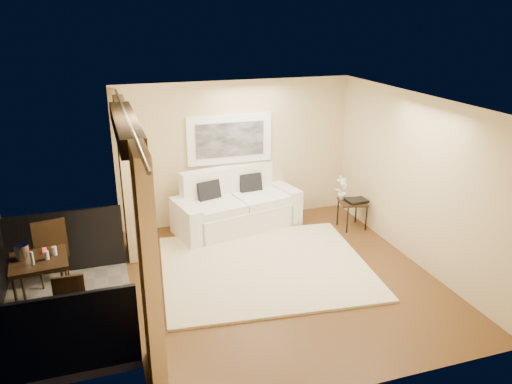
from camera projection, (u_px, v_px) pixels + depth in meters
floor at (282, 278)px, 7.68m from camera, size 5.00×5.00×0.00m
room_shell at (126, 126)px, 6.20m from camera, size 5.00×6.40×5.00m
balcony at (51, 304)px, 6.66m from camera, size 1.81×2.60×1.17m
curtains at (135, 214)px, 6.61m from camera, size 0.16×4.80×2.64m
artwork at (230, 139)px, 9.29m from camera, size 1.62×0.07×0.92m
rug at (265, 267)px, 7.97m from camera, size 3.49×3.11×0.04m
sofa at (235, 207)px, 9.38m from camera, size 2.46×1.45×1.11m
side_table at (353, 204)px, 9.32m from camera, size 0.59×0.59×0.53m
tray at (357, 201)px, 9.25m from camera, size 0.40×0.30×0.05m
orchid at (342, 188)px, 9.29m from camera, size 0.29×0.24×0.47m
bistro_table at (39, 265)px, 6.50m from camera, size 0.77×0.77×0.83m
balcony_chair_far at (51, 246)px, 7.30m from camera, size 0.53×0.53×1.07m
balcony_chair_near at (70, 306)px, 6.04m from camera, size 0.39×0.39×0.87m
ice_bucket at (22, 252)px, 6.45m from camera, size 0.18×0.18×0.20m
candle at (45, 250)px, 6.63m from camera, size 0.06×0.06×0.07m
vase at (32, 258)px, 6.31m from camera, size 0.04×0.04×0.18m
glass_a at (46, 255)px, 6.45m from camera, size 0.06×0.06×0.12m
glass_b at (54, 251)px, 6.57m from camera, size 0.06×0.06×0.12m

